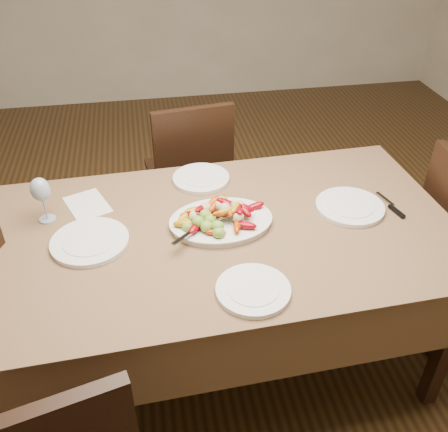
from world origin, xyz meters
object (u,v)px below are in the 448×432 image
(plate_far, at_px, (201,179))
(plate_near, at_px, (253,290))
(dining_table, at_px, (224,298))
(plate_right, at_px, (350,207))
(plate_left, at_px, (90,242))
(wine_glass, at_px, (42,198))
(chair_far, at_px, (187,173))
(serving_platter, at_px, (221,222))

(plate_far, height_order, plate_near, same)
(dining_table, distance_m, plate_far, 0.54)
(dining_table, relative_size, plate_right, 6.53)
(plate_left, relative_size, wine_glass, 1.43)
(plate_right, height_order, plate_near, same)
(chair_far, xyz_separation_m, plate_far, (0.01, -0.55, 0.29))
(serving_platter, xyz_separation_m, wine_glass, (-0.68, 0.16, 0.09))
(wine_glass, bearing_deg, plate_near, -37.17)
(plate_far, relative_size, plate_near, 1.01)
(plate_near, height_order, wine_glass, wine_glass)
(plate_far, bearing_deg, plate_near, -84.37)
(plate_left, xyz_separation_m, plate_far, (0.48, 0.38, 0.00))
(chair_far, height_order, plate_near, chair_far)
(plate_far, bearing_deg, plate_left, -141.49)
(plate_left, height_order, plate_near, same)
(plate_right, bearing_deg, plate_left, -177.37)
(serving_platter, distance_m, plate_left, 0.51)
(plate_near, bearing_deg, plate_far, 95.63)
(plate_left, height_order, plate_right, same)
(plate_far, height_order, wine_glass, wine_glass)
(plate_right, xyz_separation_m, wine_glass, (-1.23, 0.14, 0.09))
(chair_far, height_order, serving_platter, chair_far)
(plate_far, bearing_deg, dining_table, -84.16)
(dining_table, relative_size, plate_far, 7.21)
(chair_far, relative_size, plate_right, 3.37)
(serving_platter, bearing_deg, plate_right, 1.93)
(chair_far, bearing_deg, serving_platter, 85.16)
(dining_table, height_order, plate_right, plate_right)
(dining_table, distance_m, wine_glass, 0.86)
(serving_platter, distance_m, plate_near, 0.39)
(chair_far, relative_size, plate_left, 3.24)
(dining_table, height_order, chair_far, chair_far)
(chair_far, relative_size, plate_far, 3.72)
(chair_far, distance_m, serving_platter, 0.95)
(plate_left, relative_size, plate_far, 1.15)
(dining_table, height_order, plate_near, plate_near)
(plate_left, height_order, plate_far, same)
(wine_glass, bearing_deg, plate_far, 16.41)
(serving_platter, height_order, wine_glass, wine_glass)
(plate_left, distance_m, plate_right, 1.05)
(serving_platter, bearing_deg, chair_far, 92.71)
(chair_far, distance_m, plate_right, 1.10)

